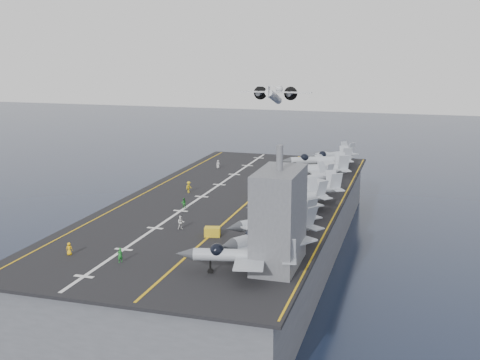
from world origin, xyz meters
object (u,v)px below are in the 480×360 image
(tow_cart_a, at_px, (212,232))
(transport_plane, at_px, (274,97))
(island_superstructure, at_px, (279,207))
(fighter_jet_0, at_px, (244,254))

(tow_cart_a, bearing_deg, transport_plane, 97.35)
(island_superstructure, bearing_deg, transport_plane, 103.87)
(fighter_jet_0, bearing_deg, island_superstructure, 50.12)
(fighter_jet_0, height_order, transport_plane, transport_plane)
(transport_plane, bearing_deg, fighter_jet_0, -78.63)
(island_superstructure, height_order, fighter_jet_0, island_superstructure)
(fighter_jet_0, relative_size, transport_plane, 0.77)
(transport_plane, bearing_deg, tow_cart_a, -82.65)
(tow_cart_a, bearing_deg, island_superstructure, -37.21)
(island_superstructure, distance_m, tow_cart_a, 16.09)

